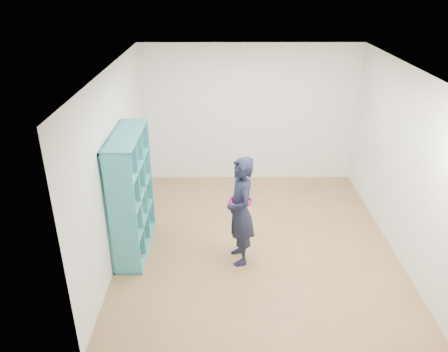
{
  "coord_description": "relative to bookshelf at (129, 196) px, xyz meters",
  "views": [
    {
      "loc": [
        -0.51,
        -5.58,
        3.74
      ],
      "look_at": [
        -0.49,
        0.3,
        0.95
      ],
      "focal_mm": 35.0,
      "sensor_mm": 36.0,
      "label": 1
    }
  ],
  "objects": [
    {
      "name": "bookshelf",
      "position": [
        0.0,
        0.0,
        0.0
      ],
      "size": [
        0.39,
        1.34,
        1.78
      ],
      "color": "teal",
      "rests_on": "floor"
    },
    {
      "name": "wall_right",
      "position": [
        3.82,
        0.16,
        0.44
      ],
      "size": [
        0.02,
        4.5,
        2.6
      ],
      "primitive_type": "cube",
      "color": "silver",
      "rests_on": "floor"
    },
    {
      "name": "wall_left",
      "position": [
        -0.18,
        0.16,
        0.44
      ],
      "size": [
        0.02,
        4.5,
        2.6
      ],
      "primitive_type": "cube",
      "color": "silver",
      "rests_on": "floor"
    },
    {
      "name": "smartphone",
      "position": [
        1.4,
        -0.26,
        0.03
      ],
      "size": [
        0.04,
        0.11,
        0.14
      ],
      "rotation": [
        0.41,
        0.0,
        0.27
      ],
      "color": "silver",
      "rests_on": "person"
    },
    {
      "name": "floor",
      "position": [
        1.82,
        0.16,
        -0.86
      ],
      "size": [
        4.5,
        4.5,
        0.0
      ],
      "primitive_type": "plane",
      "color": "#8E6340",
      "rests_on": "ground"
    },
    {
      "name": "wall_back",
      "position": [
        1.82,
        2.41,
        0.44
      ],
      "size": [
        4.0,
        0.02,
        2.6
      ],
      "primitive_type": "cube",
      "color": "silver",
      "rests_on": "floor"
    },
    {
      "name": "ceiling",
      "position": [
        1.82,
        0.16,
        1.74
      ],
      "size": [
        4.5,
        4.5,
        0.0
      ],
      "primitive_type": "plane",
      "color": "white",
      "rests_on": "wall_back"
    },
    {
      "name": "person",
      "position": [
        1.56,
        -0.3,
        -0.08
      ],
      "size": [
        0.48,
        0.63,
        1.57
      ],
      "rotation": [
        0.0,
        0.0,
        -1.37
      ],
      "color": "black",
      "rests_on": "floor"
    },
    {
      "name": "wall_front",
      "position": [
        1.82,
        -2.09,
        0.44
      ],
      "size": [
        4.0,
        0.02,
        2.6
      ],
      "primitive_type": "cube",
      "color": "silver",
      "rests_on": "floor"
    }
  ]
}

